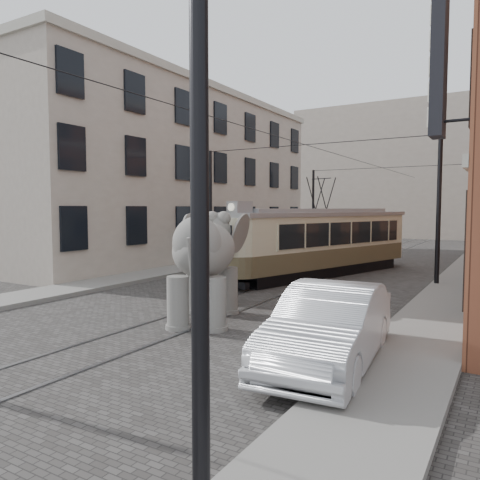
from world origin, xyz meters
The scene contains 10 objects.
ground centered at (0.00, 0.00, 0.00)m, with size 120.00×120.00×0.00m, color #413E3C.
tram_rails centered at (0.00, 0.00, 0.01)m, with size 1.54×80.00×0.02m, color slate, non-canonical shape.
sidewalk_right centered at (6.00, 0.00, 0.07)m, with size 2.00×60.00×0.15m, color slate.
sidewalk_left centered at (-6.50, 0.00, 0.07)m, with size 2.00×60.00×0.15m, color slate.
stucco_building centered at (-11.00, 10.00, 5.00)m, with size 7.00×24.00×10.00m, color #A19485.
distant_block centered at (0.00, 40.00, 7.00)m, with size 28.00×10.00×14.00m, color #A19485.
catenary centered at (-0.20, 5.00, 3.00)m, with size 11.00×30.20×6.00m, color black, non-canonical shape.
tram centered at (0.07, 6.71, 2.25)m, with size 2.34×11.34×4.50m, color beige, non-canonical shape.
elephant centered at (0.47, -3.18, 1.53)m, with size 2.75×4.98×3.05m, color slate, non-canonical shape.
parked_car centered at (4.71, -4.97, 0.80)m, with size 1.70×4.83×1.59m, color #B8B9BD.
Camera 1 is at (7.77, -13.58, 3.13)m, focal length 34.70 mm.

